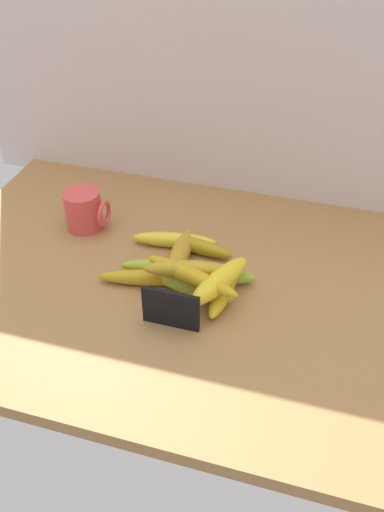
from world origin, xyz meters
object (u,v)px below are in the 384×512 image
chalkboard_sign (171,310)px  banana_2 (148,278)px  banana_8 (187,269)px  banana_10 (191,276)px  banana_3 (174,240)px  banana_9 (220,281)px  banana_0 (216,275)px  banana_5 (179,256)px  banana_7 (165,267)px  banana_1 (194,245)px  banana_4 (224,292)px  banana_6 (193,286)px  coffee_mug (85,210)px

chalkboard_sign → banana_2: 12.96cm
banana_8 → banana_10: size_ratio=0.83×
banana_3 → banana_9: 20.76cm
chalkboard_sign → banana_3: bearing=106.5°
chalkboard_sign → banana_2: chalkboard_sign is taller
banana_8 → banana_9: 6.94cm
banana_0 → banana_5: bearing=158.8°
banana_3 → banana_7: (0.99, -9.33, -0.02)cm
banana_1 → banana_3: same height
banana_2 → banana_5: bearing=63.1°
banana_4 → banana_1: bearing=127.1°
banana_3 → banana_6: (8.52, -14.05, 0.43)cm
banana_7 → banana_8: banana_8 is taller
coffee_mug → banana_8: coffee_mug is taller
banana_8 → coffee_mug: bearing=152.6°
banana_2 → banana_10: 10.83cm
banana_1 → banana_4: size_ratio=1.21×
banana_7 → banana_9: bearing=-23.0°
banana_1 → banana_4: 16.34cm
chalkboard_sign → banana_9: (7.04, 8.62, 1.71)cm
banana_2 → banana_6: 9.78cm
chalkboard_sign → banana_6: size_ratio=0.63×
banana_8 → banana_10: bearing=-50.1°
banana_1 → banana_8: bearing=-79.8°
banana_0 → banana_4: banana_0 is taller
banana_8 → banana_4: bearing=1.6°
banana_7 → banana_0: bearing=1.8°
chalkboard_sign → banana_0: bearing=70.9°
banana_0 → banana_8: banana_8 is taller
chalkboard_sign → banana_10: 8.48cm
banana_0 → banana_4: size_ratio=1.04×
banana_0 → banana_3: bearing=143.1°
banana_10 → banana_3: bearing=119.0°
banana_2 → banana_9: banana_9 is taller
banana_1 → banana_2: bearing=-114.5°
chalkboard_sign → banana_3: 24.56cm
banana_2 → banana_9: size_ratio=1.19×
banana_6 → banana_0: bearing=55.7°
banana_7 → banana_5: bearing=63.5°
banana_1 → banana_6: banana_6 is taller
coffee_mug → banana_7: coffee_mug is taller
banana_2 → banana_7: size_ratio=1.10×
banana_8 → banana_9: (6.84, -1.09, -0.49)cm
banana_3 → banana_10: bearing=-61.0°
banana_10 → banana_9: bearing=5.9°
banana_2 → banana_7: same height
banana_6 → banana_10: (0.02, -1.35, 3.81)cm
banana_0 → banana_2: bearing=-160.5°
banana_1 → banana_2: size_ratio=0.92×
banana_5 → banana_10: 12.06cm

